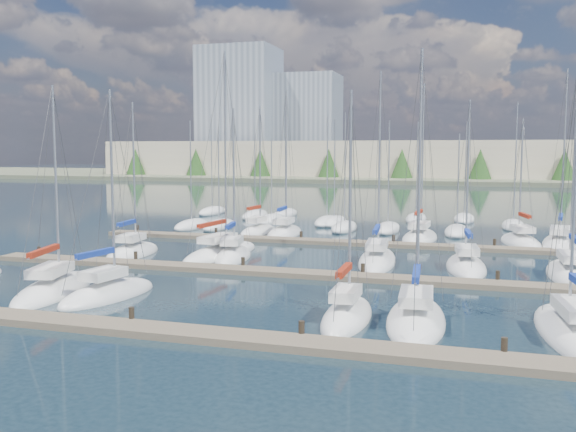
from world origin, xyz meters
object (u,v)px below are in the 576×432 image
(sailboat_d, at_px, (347,316))
(sailboat_r, at_px, (560,243))
(sailboat_f, at_px, (573,333))
(sailboat_b, at_px, (54,289))
(sailboat_e, at_px, (416,320))
(sailboat_j, at_px, (233,256))
(sailboat_q, at_px, (521,242))
(sailboat_p, at_px, (420,237))
(sailboat_c, at_px, (108,294))
(sailboat_o, at_px, (285,233))
(sailboat_m, at_px, (571,274))
(sailboat_h, at_px, (133,252))
(sailboat_l, at_px, (466,266))
(sailboat_k, at_px, (377,260))
(sailboat_n, at_px, (258,231))
(sailboat_i, at_px, (221,253))

(sailboat_d, xyz_separation_m, sailboat_r, (12.06, 27.94, -0.00))
(sailboat_f, bearing_deg, sailboat_b, 171.35)
(sailboat_e, bearing_deg, sailboat_f, -6.06)
(sailboat_j, bearing_deg, sailboat_q, 22.83)
(sailboat_f, bearing_deg, sailboat_j, 139.42)
(sailboat_p, distance_m, sailboat_c, 30.75)
(sailboat_r, xyz_separation_m, sailboat_o, (-23.80, -0.14, 0.01))
(sailboat_m, bearing_deg, sailboat_f, -97.82)
(sailboat_r, bearing_deg, sailboat_f, -87.95)
(sailboat_r, bearing_deg, sailboat_e, -101.13)
(sailboat_h, bearing_deg, sailboat_p, 30.00)
(sailboat_p, relative_size, sailboat_l, 1.20)
(sailboat_e, bearing_deg, sailboat_k, 101.38)
(sailboat_m, distance_m, sailboat_d, 18.07)
(sailboat_q, xyz_separation_m, sailboat_c, (-22.30, -27.11, 0.01))
(sailboat_j, height_order, sailboat_k, sailboat_k)
(sailboat_n, bearing_deg, sailboat_l, -29.22)
(sailboat_d, xyz_separation_m, sailboat_q, (9.01, 27.92, -0.02))
(sailboat_p, relative_size, sailboat_h, 1.18)
(sailboat_e, distance_m, sailboat_r, 28.98)
(sailboat_m, distance_m, sailboat_h, 30.65)
(sailboat_f, bearing_deg, sailboat_m, 76.71)
(sailboat_p, xyz_separation_m, sailboat_l, (4.31, -13.26, -0.01))
(sailboat_n, relative_size, sailboat_c, 1.07)
(sailboat_r, height_order, sailboat_q, sailboat_r)
(sailboat_b, bearing_deg, sailboat_l, 19.47)
(sailboat_h, distance_m, sailboat_f, 32.06)
(sailboat_n, xyz_separation_m, sailboat_i, (1.54, -12.51, -0.01))
(sailboat_p, distance_m, sailboat_i, 18.67)
(sailboat_r, bearing_deg, sailboat_b, -130.09)
(sailboat_p, distance_m, sailboat_d, 28.22)
(sailboat_h, distance_m, sailboat_c, 14.15)
(sailboat_d, distance_m, sailboat_n, 31.34)
(sailboat_l, height_order, sailboat_b, sailboat_b)
(sailboat_r, height_order, sailboat_i, sailboat_i)
(sailboat_l, height_order, sailboat_k, sailboat_k)
(sailboat_o, bearing_deg, sailboat_r, -3.49)
(sailboat_l, bearing_deg, sailboat_o, 136.05)
(sailboat_l, distance_m, sailboat_d, 15.75)
(sailboat_c, bearing_deg, sailboat_l, 46.32)
(sailboat_f, bearing_deg, sailboat_c, 171.38)
(sailboat_o, bearing_deg, sailboat_e, -65.33)
(sailboat_p, xyz_separation_m, sailboat_c, (-13.92, -27.41, -0.00))
(sailboat_b, height_order, sailboat_h, sailboat_b)
(sailboat_q, bearing_deg, sailboat_r, -11.85)
(sailboat_k, height_order, sailboat_o, sailboat_o)
(sailboat_j, bearing_deg, sailboat_h, 173.85)
(sailboat_c, bearing_deg, sailboat_q, 59.07)
(sailboat_e, height_order, sailboat_j, sailboat_e)
(sailboat_r, distance_m, sailboat_c, 37.14)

